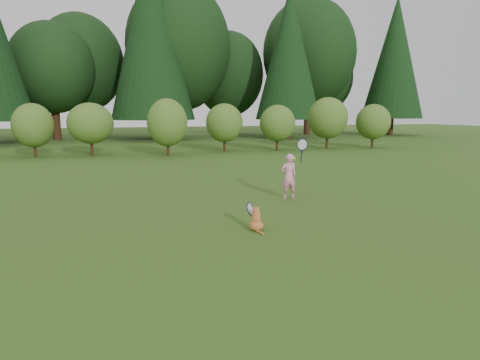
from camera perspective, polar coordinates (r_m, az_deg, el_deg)
name	(u,v)px	position (r m, az deg, el deg)	size (l,w,h in m)	color
ground	(242,224)	(7.53, 0.36, -6.32)	(100.00, 100.00, 0.00)	#305517
shrub_row	(162,126)	(20.03, -11.08, 7.57)	(28.00, 3.00, 2.80)	#4E6720
woodland_backdrop	(143,33)	(30.47, -13.69, 19.68)	(48.00, 10.00, 15.00)	black
child	(289,175)	(9.70, 7.01, 0.68)	(0.64, 0.44, 1.62)	pink
cat	(256,218)	(7.12, 2.31, -5.40)	(0.39, 0.65, 0.59)	#B75B23
tennis_ball	(294,158)	(8.87, 7.67, 3.07)	(0.07, 0.07, 0.07)	#C4D118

